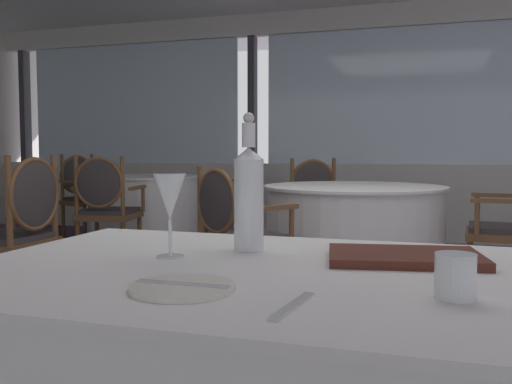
{
  "coord_description": "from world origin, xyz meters",
  "views": [
    {
      "loc": [
        0.46,
        -2.72,
        0.99
      ],
      "look_at": [
        0.02,
        -1.32,
        0.89
      ],
      "focal_mm": 39.64,
      "sensor_mm": 36.0,
      "label": 1
    }
  ],
  "objects_px": {
    "dining_chair_2_2": "(316,200)",
    "dining_chair_1_2": "(84,190)",
    "water_bottle": "(249,195)",
    "dining_chair_2_0": "(235,228)",
    "dining_chair_1_0": "(105,203)",
    "side_plate": "(183,287)",
    "dining_chair_1_1": "(236,194)",
    "dining_chair_3_0": "(18,223)",
    "water_tumbler": "(455,276)",
    "wine_glass": "(170,198)",
    "menu_book": "(404,257)"
  },
  "relations": [
    {
      "from": "dining_chair_2_2",
      "to": "dining_chair_1_2",
      "type": "bearing_deg",
      "value": -124.44
    },
    {
      "from": "water_bottle",
      "to": "dining_chair_2_0",
      "type": "height_order",
      "value": "water_bottle"
    },
    {
      "from": "dining_chair_1_0",
      "to": "dining_chair_1_2",
      "type": "height_order",
      "value": "dining_chair_1_2"
    },
    {
      "from": "water_bottle",
      "to": "side_plate",
      "type": "bearing_deg",
      "value": -87.88
    },
    {
      "from": "dining_chair_1_0",
      "to": "dining_chair_1_1",
      "type": "bearing_deg",
      "value": -29.88
    },
    {
      "from": "dining_chair_2_0",
      "to": "water_bottle",
      "type": "bearing_deg",
      "value": -125.39
    },
    {
      "from": "dining_chair_3_0",
      "to": "dining_chair_1_2",
      "type": "bearing_deg",
      "value": -63.01
    },
    {
      "from": "water_bottle",
      "to": "water_tumbler",
      "type": "height_order",
      "value": "water_bottle"
    },
    {
      "from": "side_plate",
      "to": "water_tumbler",
      "type": "relative_size",
      "value": 2.5
    },
    {
      "from": "side_plate",
      "to": "dining_chair_3_0",
      "type": "relative_size",
      "value": 0.2
    },
    {
      "from": "wine_glass",
      "to": "dining_chair_3_0",
      "type": "bearing_deg",
      "value": 138.48
    },
    {
      "from": "menu_book",
      "to": "dining_chair_3_0",
      "type": "bearing_deg",
      "value": 137.54
    },
    {
      "from": "dining_chair_1_2",
      "to": "dining_chair_2_2",
      "type": "relative_size",
      "value": 1.03
    },
    {
      "from": "water_tumbler",
      "to": "dining_chair_2_2",
      "type": "bearing_deg",
      "value": 104.65
    },
    {
      "from": "dining_chair_1_1",
      "to": "dining_chair_2_2",
      "type": "xyz_separation_m",
      "value": [
        1.03,
        -0.7,
        0.02
      ]
    },
    {
      "from": "dining_chair_3_0",
      "to": "dining_chair_1_0",
      "type": "bearing_deg",
      "value": -78.76
    },
    {
      "from": "side_plate",
      "to": "dining_chair_1_0",
      "type": "bearing_deg",
      "value": 124.56
    },
    {
      "from": "side_plate",
      "to": "menu_book",
      "type": "distance_m",
      "value": 0.54
    },
    {
      "from": "dining_chair_3_0",
      "to": "water_tumbler",
      "type": "bearing_deg",
      "value": 143.07
    },
    {
      "from": "wine_glass",
      "to": "dining_chair_1_0",
      "type": "height_order",
      "value": "dining_chair_1_0"
    },
    {
      "from": "wine_glass",
      "to": "dining_chair_2_2",
      "type": "xyz_separation_m",
      "value": [
        -0.45,
        3.91,
        -0.34
      ]
    },
    {
      "from": "dining_chair_1_1",
      "to": "menu_book",
      "type": "bearing_deg",
      "value": 73.91
    },
    {
      "from": "water_bottle",
      "to": "dining_chair_1_0",
      "type": "relative_size",
      "value": 0.36
    },
    {
      "from": "water_tumbler",
      "to": "dining_chair_1_1",
      "type": "height_order",
      "value": "dining_chair_1_1"
    },
    {
      "from": "water_tumbler",
      "to": "dining_chair_1_2",
      "type": "bearing_deg",
      "value": 130.39
    },
    {
      "from": "dining_chair_1_2",
      "to": "dining_chair_2_0",
      "type": "xyz_separation_m",
      "value": [
        2.64,
        -2.28,
        -0.03
      ]
    },
    {
      "from": "wine_glass",
      "to": "dining_chair_1_2",
      "type": "distance_m",
      "value": 5.39
    },
    {
      "from": "side_plate",
      "to": "dining_chair_3_0",
      "type": "xyz_separation_m",
      "value": [
        -1.95,
        1.86,
        -0.19
      ]
    },
    {
      "from": "dining_chair_2_0",
      "to": "dining_chair_3_0",
      "type": "height_order",
      "value": "dining_chair_3_0"
    },
    {
      "from": "dining_chair_1_0",
      "to": "dining_chair_1_1",
      "type": "relative_size",
      "value": 1.07
    },
    {
      "from": "side_plate",
      "to": "wine_glass",
      "type": "relative_size",
      "value": 0.98
    },
    {
      "from": "water_bottle",
      "to": "dining_chair_1_1",
      "type": "relative_size",
      "value": 0.39
    },
    {
      "from": "menu_book",
      "to": "wine_glass",
      "type": "bearing_deg",
      "value": -177.54
    },
    {
      "from": "wine_glass",
      "to": "menu_book",
      "type": "distance_m",
      "value": 0.55
    },
    {
      "from": "menu_book",
      "to": "dining_chair_3_0",
      "type": "distance_m",
      "value": 2.74
    },
    {
      "from": "water_bottle",
      "to": "menu_book",
      "type": "xyz_separation_m",
      "value": [
        0.38,
        -0.03,
        -0.13
      ]
    },
    {
      "from": "wine_glass",
      "to": "dining_chair_2_2",
      "type": "relative_size",
      "value": 0.21
    },
    {
      "from": "menu_book",
      "to": "dining_chair_1_1",
      "type": "xyz_separation_m",
      "value": [
        -2.01,
        4.5,
        -0.23
      ]
    },
    {
      "from": "dining_chair_1_0",
      "to": "menu_book",
      "type": "bearing_deg",
      "value": -147.78
    },
    {
      "from": "water_bottle",
      "to": "dining_chair_2_0",
      "type": "relative_size",
      "value": 0.38
    },
    {
      "from": "menu_book",
      "to": "dining_chair_1_2",
      "type": "bearing_deg",
      "value": 121.58
    },
    {
      "from": "water_tumbler",
      "to": "dining_chair_1_0",
      "type": "height_order",
      "value": "dining_chair_1_0"
    },
    {
      "from": "dining_chair_1_0",
      "to": "dining_chair_1_1",
      "type": "distance_m",
      "value": 1.75
    },
    {
      "from": "wine_glass",
      "to": "menu_book",
      "type": "xyz_separation_m",
      "value": [
        0.53,
        0.12,
        -0.13
      ]
    },
    {
      "from": "side_plate",
      "to": "dining_chair_2_0",
      "type": "distance_m",
      "value": 2.44
    },
    {
      "from": "side_plate",
      "to": "dining_chair_2_0",
      "type": "xyz_separation_m",
      "value": [
        -0.74,
        2.32,
        -0.22
      ]
    },
    {
      "from": "side_plate",
      "to": "dining_chair_1_0",
      "type": "height_order",
      "value": "dining_chair_1_0"
    },
    {
      "from": "dining_chair_2_2",
      "to": "side_plate",
      "type": "bearing_deg",
      "value": -17.88
    },
    {
      "from": "dining_chair_1_0",
      "to": "dining_chair_3_0",
      "type": "height_order",
      "value": "dining_chair_3_0"
    },
    {
      "from": "wine_glass",
      "to": "menu_book",
      "type": "height_order",
      "value": "wine_glass"
    }
  ]
}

